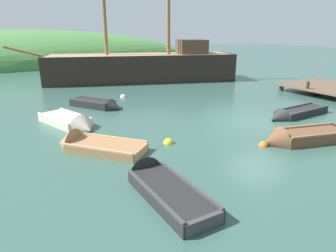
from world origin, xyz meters
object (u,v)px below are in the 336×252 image
object	(u,v)px
rowboat_near_dock	(301,139)
rowboat_portside	(160,186)
rowboat_center	(99,105)
rowboat_far	(294,115)
rowboat_outer_left	(72,124)
buoy_yellow	(168,143)
buoy_orange	(263,146)
sailing_ship	(143,70)
rowboat_outer_right	(91,147)
buoy_white	(123,97)

from	to	relation	value
rowboat_near_dock	rowboat_portside	size ratio (longest dim) A/B	1.03
rowboat_center	rowboat_far	bearing A→B (deg)	17.42
rowboat_near_dock	rowboat_outer_left	xyz separation A→B (m)	(-7.01, 6.39, -0.03)
rowboat_near_dock	buoy_yellow	xyz separation A→B (m)	(-4.36, 2.45, -0.14)
rowboat_far	buoy_orange	distance (m)	4.71
sailing_ship	rowboat_outer_right	bearing A→B (deg)	76.11
rowboat_far	buoy_yellow	xyz separation A→B (m)	(-7.14, 0.02, -0.10)
rowboat_outer_left	rowboat_portside	xyz separation A→B (m)	(0.70, -6.80, -0.01)
rowboat_outer_left	rowboat_far	bearing A→B (deg)	49.86
sailing_ship	rowboat_center	bearing A→B (deg)	67.76
rowboat_portside	buoy_yellow	size ratio (longest dim) A/B	9.09
sailing_ship	rowboat_outer_right	world-z (taller)	sailing_ship
buoy_yellow	buoy_white	distance (m)	8.42
rowboat_near_dock	rowboat_outer_left	distance (m)	9.48
sailing_ship	buoy_yellow	bearing A→B (deg)	87.20
sailing_ship	buoy_white	world-z (taller)	sailing_ship
buoy_orange	sailing_ship	bearing A→B (deg)	80.66
rowboat_far	rowboat_near_dock	bearing A→B (deg)	38.72
rowboat_far	rowboat_near_dock	distance (m)	3.68
buoy_orange	buoy_white	world-z (taller)	buoy_white
sailing_ship	buoy_yellow	world-z (taller)	sailing_ship
sailing_ship	rowboat_portside	world-z (taller)	sailing_ship
rowboat_outer_left	buoy_orange	distance (m)	8.11
sailing_ship	rowboat_far	world-z (taller)	sailing_ship
rowboat_near_dock	buoy_white	distance (m)	11.08
rowboat_near_dock	buoy_yellow	bearing A→B (deg)	-14.03
rowboat_outer_right	buoy_white	world-z (taller)	rowboat_outer_right
rowboat_near_dock	rowboat_center	distance (m)	10.22
rowboat_portside	buoy_white	distance (m)	11.67
rowboat_near_dock	rowboat_center	world-z (taller)	rowboat_near_dock
rowboat_portside	rowboat_outer_left	bearing A→B (deg)	5.99
rowboat_center	rowboat_portside	size ratio (longest dim) A/B	0.88
rowboat_far	rowboat_center	distance (m)	10.10
rowboat_portside	buoy_yellow	bearing A→B (deg)	-34.19
rowboat_center	rowboat_outer_right	distance (m)	5.97
sailing_ship	rowboat_outer_left	world-z (taller)	sailing_ship
rowboat_outer_right	buoy_orange	world-z (taller)	rowboat_outer_right
sailing_ship	buoy_orange	xyz separation A→B (m)	(-2.51, -15.23, -0.86)
sailing_ship	buoy_yellow	xyz separation A→B (m)	(-5.37, -13.22, -0.86)
rowboat_portside	rowboat_center	bearing A→B (deg)	-8.12
buoy_orange	rowboat_outer_right	bearing A→B (deg)	152.31
rowboat_far	rowboat_portside	size ratio (longest dim) A/B	1.09
sailing_ship	rowboat_outer_left	distance (m)	12.28
rowboat_outer_left	buoy_orange	xyz separation A→B (m)	(5.51, -5.95, -0.11)
sailing_ship	rowboat_near_dock	bearing A→B (deg)	105.62
buoy_orange	rowboat_portside	bearing A→B (deg)	-170.06
rowboat_far	rowboat_center	xyz separation A→B (m)	(-7.73, 6.51, 0.04)
sailing_ship	buoy_orange	distance (m)	15.46
rowboat_center	buoy_white	size ratio (longest dim) A/B	8.45
rowboat_outer_right	rowboat_center	bearing A→B (deg)	-60.44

